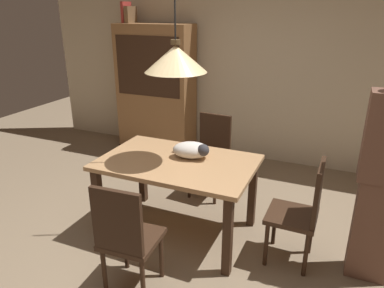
{
  "coord_description": "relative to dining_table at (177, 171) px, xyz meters",
  "views": [
    {
      "loc": [
        1.21,
        -2.21,
        2.05
      ],
      "look_at": [
        -0.04,
        0.68,
        0.85
      ],
      "focal_mm": 33.58,
      "sensor_mm": 36.0,
      "label": 1
    }
  ],
  "objects": [
    {
      "name": "ground",
      "position": [
        0.1,
        -0.48,
        -0.65
      ],
      "size": [
        10.0,
        10.0,
        0.0
      ],
      "primitive_type": "plane",
      "color": "#847056"
    },
    {
      "name": "back_wall",
      "position": [
        0.1,
        2.17,
        0.8
      ],
      "size": [
        6.4,
        0.1,
        2.9
      ],
      "primitive_type": "cube",
      "color": "beige",
      "rests_on": "ground"
    },
    {
      "name": "dining_table",
      "position": [
        0.0,
        0.0,
        0.0
      ],
      "size": [
        1.4,
        0.9,
        0.75
      ],
      "color": "tan",
      "rests_on": "ground"
    },
    {
      "name": "chair_right_side",
      "position": [
        1.13,
        -0.0,
        -0.14
      ],
      "size": [
        0.41,
        0.41,
        0.93
      ],
      "color": "#382316",
      "rests_on": "ground"
    },
    {
      "name": "chair_far_back",
      "position": [
        0.01,
        0.88,
        -0.14
      ],
      "size": [
        0.43,
        0.43,
        0.93
      ],
      "color": "#382316",
      "rests_on": "ground"
    },
    {
      "name": "chair_near_front",
      "position": [
        0.0,
        -0.88,
        -0.14
      ],
      "size": [
        0.42,
        0.42,
        0.93
      ],
      "color": "#382316",
      "rests_on": "ground"
    },
    {
      "name": "cat_sleeping",
      "position": [
        0.1,
        0.11,
        0.18
      ],
      "size": [
        0.4,
        0.3,
        0.16
      ],
      "color": "silver",
      "rests_on": "dining_table"
    },
    {
      "name": "pendant_lamp",
      "position": [
        0.0,
        0.0,
        1.01
      ],
      "size": [
        0.52,
        0.52,
        1.3
      ],
      "color": "beige"
    },
    {
      "name": "hutch_bookcase",
      "position": [
        -1.22,
        1.84,
        0.24
      ],
      "size": [
        1.12,
        0.45,
        1.85
      ],
      "color": "olive",
      "rests_on": "ground"
    },
    {
      "name": "book_red_tall",
      "position": [
        -1.65,
        1.84,
        1.34
      ],
      "size": [
        0.04,
        0.22,
        0.28
      ],
      "primitive_type": "cube",
      "color": "#B73833",
      "rests_on": "hutch_bookcase"
    },
    {
      "name": "book_brown_thick",
      "position": [
        -1.58,
        1.84,
        1.31
      ],
      "size": [
        0.06,
        0.24,
        0.22
      ],
      "primitive_type": "cube",
      "color": "brown",
      "rests_on": "hutch_bookcase"
    },
    {
      "name": "person_standing",
      "position": [
        1.66,
        0.06,
        0.21
      ],
      "size": [
        0.36,
        0.22,
        1.71
      ],
      "color": "brown",
      "rests_on": "ground"
    }
  ]
}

